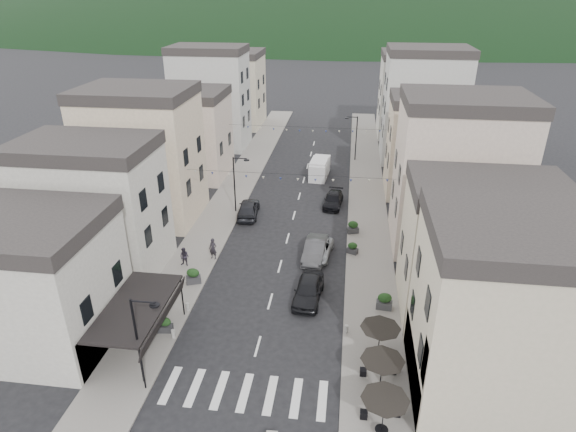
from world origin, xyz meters
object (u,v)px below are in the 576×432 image
at_px(parked_car_b, 315,250).
at_px(parked_car_e, 248,208).
at_px(parked_car_c, 319,250).
at_px(delivery_van, 320,168).
at_px(parked_car_d, 333,200).
at_px(parked_car_a, 308,290).
at_px(pedestrian_b, 184,257).
at_px(pedestrian_a, 213,249).

relative_size(parked_car_b, parked_car_e, 0.99).
bearing_deg(parked_car_c, delivery_van, 100.86).
bearing_deg(parked_car_d, parked_car_a, -88.36).
bearing_deg(parked_car_e, parked_car_a, 113.71).
bearing_deg(parked_car_a, pedestrian_b, 167.22).
relative_size(parked_car_a, pedestrian_b, 2.93).
relative_size(parked_car_c, parked_car_e, 0.90).
relative_size(parked_car_a, pedestrian_a, 2.57).
relative_size(parked_car_b, delivery_van, 0.96).
xyz_separation_m(parked_car_b, delivery_van, (-1.01, 19.58, 0.36)).
xyz_separation_m(parked_car_b, pedestrian_a, (-8.60, -1.41, 0.26)).
bearing_deg(pedestrian_b, delivery_van, 76.01).
height_order(parked_car_b, parked_car_d, parked_car_b).
distance_m(parked_car_d, delivery_van, 8.66).
xyz_separation_m(parked_car_b, parked_car_e, (-7.40, 7.51, 0.03)).
height_order(parked_car_d, delivery_van, delivery_van).
height_order(parked_car_b, parked_car_c, parked_car_b).
relative_size(parked_car_d, pedestrian_a, 2.38).
bearing_deg(parked_car_c, pedestrian_a, -161.74).
relative_size(parked_car_d, parked_car_e, 0.91).
distance_m(parked_car_b, parked_car_c, 0.53).
height_order(parked_car_e, pedestrian_a, pedestrian_a).
xyz_separation_m(parked_car_b, pedestrian_b, (-10.66, -2.85, 0.14)).
height_order(parked_car_b, parked_car_e, parked_car_e).
distance_m(parked_car_d, pedestrian_a, 15.89).
distance_m(parked_car_c, pedestrian_a, 9.11).
bearing_deg(parked_car_d, delivery_van, 109.06).
xyz_separation_m(parked_car_b, parked_car_c, (0.32, 0.37, -0.19)).
relative_size(parked_car_a, parked_car_e, 0.99).
xyz_separation_m(parked_car_a, parked_car_c, (0.32, 6.48, -0.21)).
bearing_deg(parked_car_e, parked_car_c, 132.42).
bearing_deg(parked_car_b, parked_car_e, 138.80).
relative_size(parked_car_a, parked_car_c, 1.10).
bearing_deg(parked_car_c, parked_car_b, -123.43).
bearing_deg(pedestrian_a, parked_car_b, 21.28).
height_order(parked_car_c, pedestrian_a, pedestrian_a).
bearing_deg(parked_car_d, pedestrian_a, -122.32).
xyz_separation_m(parked_car_a, parked_car_d, (1.07, 17.29, -0.17)).
distance_m(parked_car_a, parked_car_b, 6.10).
height_order(parked_car_b, pedestrian_b, pedestrian_b).
distance_m(parked_car_b, pedestrian_a, 8.72).
height_order(parked_car_d, pedestrian_a, pedestrian_a).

